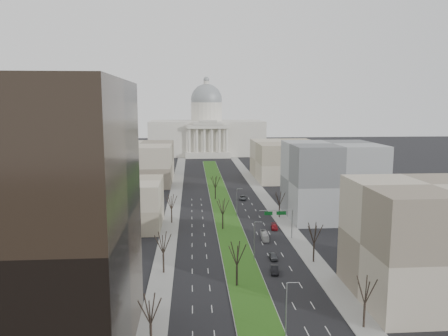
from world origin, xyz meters
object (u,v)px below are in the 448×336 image
car_grey_near (273,256)px  car_black (275,269)px  car_red (274,227)px  box_van (265,236)px  car_grey_far (243,198)px

car_grey_near → car_black: bearing=-98.3°
car_black → car_red: size_ratio=0.98×
car_black → car_red: (6.22, 33.02, -0.07)m
car_black → box_van: (1.73, 23.53, 0.20)m
car_grey_far → box_van: box_van is taller
car_grey_far → box_van: (0.22, -49.44, 0.22)m
car_grey_near → car_red: bearing=78.4°
car_grey_near → box_van: size_ratio=0.62×
car_grey_near → car_black: size_ratio=0.93×
car_red → box_van: box_van is taller
car_red → car_grey_far: bearing=103.8°
car_grey_near → car_red: size_ratio=0.91×
car_grey_far → car_red: bearing=-73.7°
car_black → car_red: bearing=88.1°
car_black → car_grey_far: 72.99m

